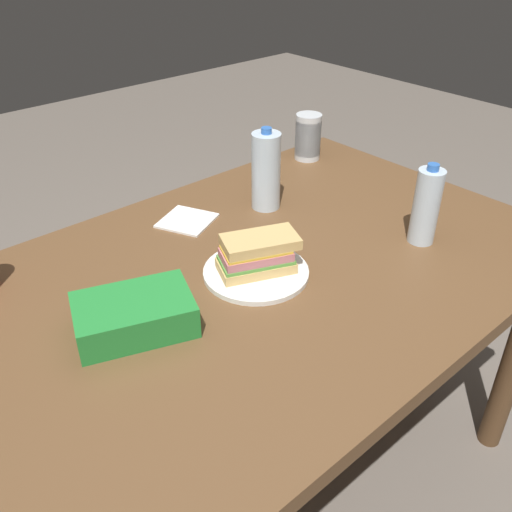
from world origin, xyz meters
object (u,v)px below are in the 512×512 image
paper_plate (256,272)px  sandwich (257,254)px  dining_table (265,298)px  water_bottle_spare (266,171)px  plastic_cup_stack (308,137)px  chip_bag (134,314)px  water_bottle_tall (426,206)px

paper_plate → sandwich: sandwich is taller
dining_table → sandwich: (-0.04, -0.02, 0.15)m
sandwich → water_bottle_spare: (0.24, 0.23, 0.06)m
sandwich → water_bottle_spare: bearing=44.3°
paper_plate → plastic_cup_stack: size_ratio=1.64×
dining_table → water_bottle_spare: 0.36m
dining_table → paper_plate: (-0.04, -0.02, 0.11)m
chip_bag → water_bottle_tall: (0.72, -0.18, 0.06)m
chip_bag → water_bottle_spare: 0.60m
paper_plate → chip_bag: (-0.31, 0.02, 0.03)m
chip_bag → water_bottle_tall: 0.74m
sandwich → water_bottle_tall: (0.41, -0.16, 0.04)m
paper_plate → water_bottle_tall: water_bottle_tall is taller
sandwich → water_bottle_tall: 0.44m
paper_plate → sandwich: (0.00, 0.00, 0.05)m
sandwich → water_bottle_spare: water_bottle_spare is taller
dining_table → chip_bag: size_ratio=6.29×
water_bottle_tall → paper_plate: bearing=158.4°
dining_table → chip_bag: bearing=179.8°
sandwich → plastic_cup_stack: plastic_cup_stack is taller
paper_plate → plastic_cup_stack: (0.58, 0.40, 0.07)m
sandwich → plastic_cup_stack: 0.70m
sandwich → dining_table: bearing=21.6°
chip_bag → water_bottle_spare: water_bottle_spare is taller
sandwich → chip_bag: 0.31m
water_bottle_tall → water_bottle_spare: bearing=112.7°
water_bottle_tall → water_bottle_spare: water_bottle_spare is taller
paper_plate → dining_table: bearing=20.0°
sandwich → chip_bag: size_ratio=0.89×
water_bottle_tall → sandwich: bearing=158.2°
paper_plate → water_bottle_tall: size_ratio=1.17×
chip_bag → sandwich: bearing=17.2°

